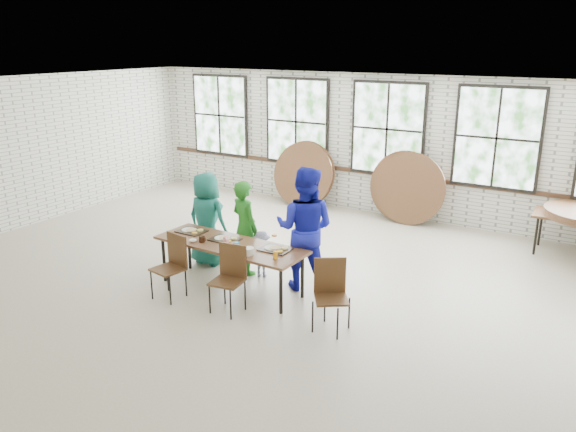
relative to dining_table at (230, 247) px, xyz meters
name	(u,v)px	position (x,y,z in m)	size (l,w,h in m)	color
room	(388,131)	(0.54, 4.82, 1.14)	(12.00, 12.00, 12.00)	#B8AE92
dining_table	(230,247)	(0.00, 0.00, 0.00)	(2.42, 0.87, 0.74)	brown
chair_near_left	(173,261)	(-0.58, -0.63, -0.13)	(0.48, 0.47, 0.95)	#4B2F19
chair_near_right	(230,272)	(0.40, -0.54, -0.13)	(0.47, 0.46, 0.95)	#4B2F19
chair_spare	(331,288)	(1.84, -0.29, -0.13)	(0.57, 0.57, 0.95)	#4B2F19
adult_teal	(207,219)	(-0.96, 0.65, 0.10)	(0.77, 0.50, 1.58)	#1C6B61
adult_green	(245,227)	(-0.19, 0.65, 0.08)	(0.56, 0.37, 1.55)	#21701E
toddler	(262,254)	(0.13, 0.65, -0.31)	(0.49, 0.28, 0.76)	#131A3C
adult_blue	(305,229)	(0.92, 0.65, 0.26)	(0.92, 0.72, 1.90)	#181EAD
tabletop_clutter	(231,243)	(0.05, -0.03, 0.08)	(2.01, 0.60, 0.11)	black
round_tops_leaning	(353,181)	(-0.10, 4.58, 0.05)	(4.02, 0.50, 1.48)	brown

